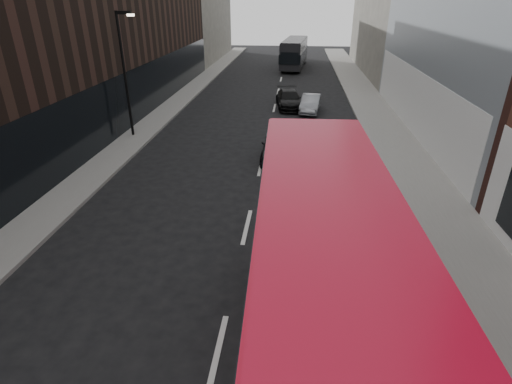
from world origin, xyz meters
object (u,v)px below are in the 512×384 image
(grey_bus, at_px, (294,53))
(car_b, at_px, (311,104))
(red_bus, at_px, (326,309))
(car_a, at_px, (279,144))
(car_c, at_px, (289,99))
(street_lamp, at_px, (125,67))

(grey_bus, relative_size, car_b, 2.74)
(red_bus, height_order, car_a, red_bus)
(red_bus, relative_size, car_a, 2.62)
(car_b, bearing_deg, grey_bus, 101.27)
(car_a, xyz_separation_m, car_b, (1.88, 9.81, -0.14))
(car_c, bearing_deg, grey_bus, 82.33)
(grey_bus, distance_m, car_a, 30.42)
(street_lamp, xyz_separation_m, car_a, (9.09, -2.68, -3.42))
(street_lamp, relative_size, car_b, 1.85)
(red_bus, height_order, car_c, red_bus)
(red_bus, distance_m, car_a, 14.56)
(street_lamp, distance_m, car_b, 13.56)
(grey_bus, height_order, car_c, grey_bus)
(car_b, bearing_deg, car_c, 153.22)
(street_lamp, distance_m, car_c, 12.93)
(car_b, xyz_separation_m, car_c, (-1.64, 1.10, 0.03))
(car_a, bearing_deg, grey_bus, 90.40)
(car_a, relative_size, car_c, 0.98)
(car_c, bearing_deg, car_b, -41.15)
(red_bus, relative_size, grey_bus, 1.12)
(car_c, bearing_deg, car_a, -98.64)
(street_lamp, height_order, car_a, street_lamp)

